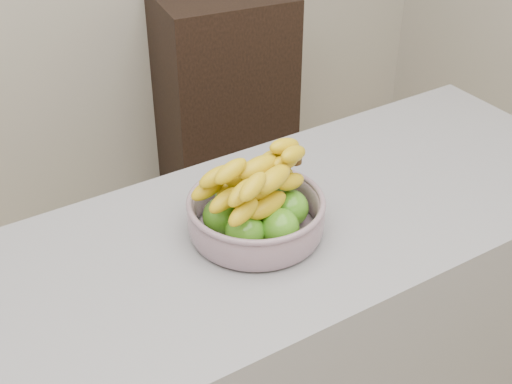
{
  "coord_description": "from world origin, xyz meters",
  "views": [
    {
      "loc": [
        -0.48,
        -0.55,
        1.79
      ],
      "look_at": [
        0.14,
        0.45,
        1.0
      ],
      "focal_mm": 50.0,
      "sensor_mm": 36.0,
      "label": 1
    }
  ],
  "objects": [
    {
      "name": "fruit_bowl",
      "position": [
        0.14,
        0.44,
        0.96
      ],
      "size": [
        0.28,
        0.28,
        0.18
      ],
      "rotation": [
        0.0,
        0.0,
        0.16
      ],
      "color": "#A6B2C8",
      "rests_on": "counter"
    },
    {
      "name": "cabinet",
      "position": [
        0.83,
        1.78,
        0.46
      ],
      "size": [
        0.56,
        0.48,
        0.91
      ],
      "primitive_type": "cube",
      "rotation": [
        0.0,
        0.0,
        -0.15
      ],
      "color": "black",
      "rests_on": "ground"
    }
  ]
}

